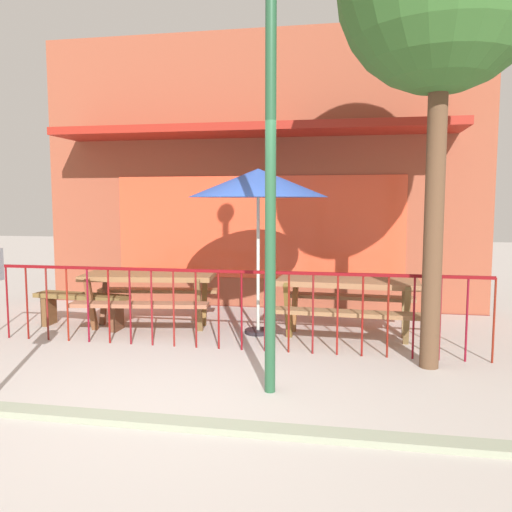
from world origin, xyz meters
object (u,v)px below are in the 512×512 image
object	(u,v)px
picnic_table_right	(348,291)
patio_umbrella	(258,184)
picnic_table_left	(149,285)
patio_bench	(82,303)
street_lamp	(271,94)

from	to	relation	value
picnic_table_right	patio_umbrella	world-z (taller)	patio_umbrella
picnic_table_left	patio_bench	xyz separation A→B (m)	(-0.95, -0.16, -0.26)
picnic_table_left	street_lamp	size ratio (longest dim) A/B	0.47
patio_umbrella	street_lamp	world-z (taller)	street_lamp
picnic_table_left	patio_bench	bearing A→B (deg)	-170.56
patio_umbrella	picnic_table_right	bearing A→B (deg)	0.02
picnic_table_left	patio_umbrella	xyz separation A→B (m)	(1.56, -0.04, 1.40)
picnic_table_right	street_lamp	bearing A→B (deg)	-107.95
picnic_table_left	patio_bench	world-z (taller)	picnic_table_left
patio_bench	street_lamp	xyz separation A→B (m)	(3.01, -2.01, 2.38)
patio_bench	picnic_table_right	bearing A→B (deg)	1.83
patio_umbrella	patio_bench	distance (m)	3.01
patio_bench	street_lamp	bearing A→B (deg)	-33.83
patio_umbrella	street_lamp	bearing A→B (deg)	-76.95
picnic_table_left	picnic_table_right	xyz separation A→B (m)	(2.75, -0.04, 0.00)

